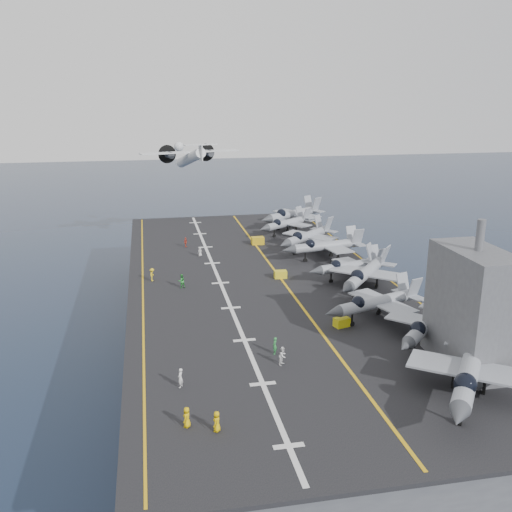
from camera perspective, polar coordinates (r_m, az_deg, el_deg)
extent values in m
plane|color=#142135|center=(87.11, 0.51, -8.97)|extent=(500.00, 500.00, 0.00)
cube|color=#56595E|center=(85.11, 0.52, -5.92)|extent=(36.00, 90.00, 10.00)
cube|color=black|center=(83.29, 0.53, -2.60)|extent=(38.00, 92.00, 0.40)
cube|color=gold|center=(83.85, 2.54, -2.33)|extent=(0.35, 90.00, 0.02)
cube|color=silver|center=(82.29, -3.57, -2.71)|extent=(0.50, 90.00, 0.02)
cube|color=gold|center=(81.70, -11.25, -3.14)|extent=(0.25, 90.00, 0.02)
cube|color=gold|center=(88.63, 12.33, -1.67)|extent=(0.25, 90.00, 0.02)
imported|color=#D8AE07|center=(48.82, -6.93, -15.71)|extent=(1.15, 1.28, 1.78)
imported|color=silver|center=(54.59, -7.58, -11.99)|extent=(1.18, 1.36, 1.91)
imported|color=green|center=(80.66, -7.46, -2.49)|extent=(1.38, 1.13, 1.98)
imported|color=yellow|center=(84.17, -10.34, -1.85)|extent=(1.00, 1.29, 1.90)
imported|color=#BA3B2A|center=(101.68, -7.05, 1.38)|extent=(1.14, 1.26, 1.75)
imported|color=silver|center=(95.66, -5.62, 0.44)|extent=(1.15, 1.03, 1.60)
imported|color=#29883C|center=(60.48, 1.89, -8.95)|extent=(1.06, 1.29, 1.85)
imported|color=white|center=(58.28, 2.69, -9.93)|extent=(1.34, 1.38, 1.93)
imported|color=#D8AE07|center=(48.07, -3.94, -16.18)|extent=(1.15, 1.28, 1.78)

